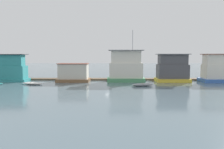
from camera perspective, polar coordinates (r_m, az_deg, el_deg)
ground_plane at (r=40.51m, az=0.02°, el=-1.85°), size 200.00×200.00×0.00m
dock_walkway at (r=43.31m, az=0.06°, el=-1.21°), size 51.00×2.04×0.30m
houseboat_teal at (r=45.07m, az=-25.30°, el=1.20°), size 6.93×3.31×5.09m
houseboat_brown at (r=41.09m, az=-9.99°, el=0.44°), size 5.90×3.96×3.39m
houseboat_green at (r=40.50m, az=3.64°, el=1.78°), size 6.85×3.62×9.47m
houseboat_yellow at (r=41.76m, az=15.49°, el=1.42°), size 6.05×3.80×5.13m
houseboat_blue at (r=44.12m, az=25.75°, el=1.24°), size 5.81×3.85×5.12m
dinghy_white at (r=38.68m, az=-20.09°, el=-2.17°), size 3.72×2.13×0.40m
dinghy_grey at (r=34.73m, az=7.94°, el=-2.65°), size 3.52×1.64×0.46m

